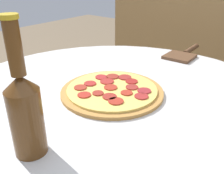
{
  "coord_description": "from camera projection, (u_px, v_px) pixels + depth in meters",
  "views": [
    {
      "loc": [
        0.39,
        -0.51,
        1.03
      ],
      "look_at": [
        -0.03,
        0.02,
        0.71
      ],
      "focal_mm": 40.0,
      "sensor_mm": 36.0,
      "label": 1
    }
  ],
  "objects": [
    {
      "name": "beer_bottle",
      "position": [
        25.0,
        110.0,
        0.47
      ],
      "size": [
        0.07,
        0.07,
        0.28
      ],
      "color": "#563314",
      "rests_on": "table"
    },
    {
      "name": "fence_panel",
      "position": [
        222.0,
        19.0,
        1.33
      ],
      "size": [
        1.42,
        0.04,
        1.58
      ],
      "color": "olive",
      "rests_on": "ground_plane"
    },
    {
      "name": "pizza",
      "position": [
        112.0,
        90.0,
        0.75
      ],
      "size": [
        0.31,
        0.31,
        0.02
      ],
      "color": "#B77F3D",
      "rests_on": "table"
    },
    {
      "name": "table",
      "position": [
        116.0,
        144.0,
        0.8
      ],
      "size": [
        1.09,
        1.09,
        0.69
      ],
      "color": "silver",
      "rests_on": "ground_plane"
    },
    {
      "name": "pizza_paddle",
      "position": [
        183.0,
        54.0,
        1.08
      ],
      "size": [
        0.12,
        0.26,
        0.02
      ],
      "rotation": [
        0.0,
        0.0,
        1.6
      ],
      "color": "brown",
      "rests_on": "table"
    }
  ]
}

